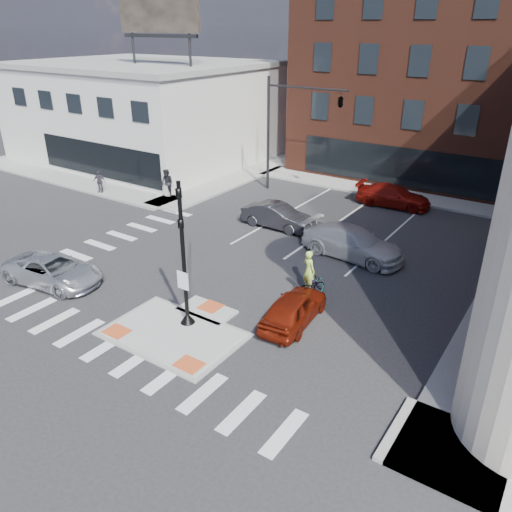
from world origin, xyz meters
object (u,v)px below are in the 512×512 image
Objects in this scene: white_pickup at (353,243)px; cyclist at (308,282)px; bg_car_silver at (506,245)px; silver_suv at (53,271)px; red_sedan at (294,308)px; pedestrian_b at (99,181)px; pedestrian_a at (167,183)px; bg_car_dark at (277,216)px; bg_car_red at (393,196)px.

white_pickup is 2.38× the size of cyclist.
cyclist is at bearing 51.97° from bg_car_silver.
red_sedan is at bearing -81.88° from silver_suv.
pedestrian_b reaches higher than silver_suv.
silver_suv is at bearing 50.51° from cyclist.
pedestrian_a is at bearing -1.73° from cyclist.
cyclist is 1.19× the size of pedestrian_a.
cyclist is 1.46× the size of pedestrian_b.
pedestrian_a is (-21.50, -2.74, 0.41)m from bg_car_silver.
bg_car_silver is 26.67m from pedestrian_b.
cyclist is (5.69, -6.53, 0.06)m from bg_car_dark.
white_pickup reaches higher than bg_car_silver.
bg_car_red is (-1.80, 16.41, 0.03)m from red_sedan.
bg_car_silver is 1.81× the size of cyclist.
bg_car_dark reaches higher than silver_suv.
white_pickup is at bearing -103.85° from bg_car_dark.
white_pickup is at bearing -177.34° from bg_car_red.
silver_suv is at bearing 157.63° from bg_car_dark.
bg_car_silver reaches higher than red_sedan.
cyclist is at bearing -179.07° from bg_car_red.
cyclist is 20.34m from pedestrian_b.
pedestrian_a is at bearing 0.61° from pedestrian_b.
cyclist is at bearing -71.25° from silver_suv.
bg_car_silver is at bearing -57.34° from silver_suv.
pedestrian_a is (-14.81, 1.68, 0.32)m from white_pickup.
red_sedan is 13.21m from bg_car_silver.
bg_car_dark is at bearing 80.76° from white_pickup.
cyclist reaches higher than white_pickup.
cyclist is 16.50m from pedestrian_a.
silver_suv is 14.99m from white_pickup.
pedestrian_b is (-14.05, -1.66, 0.22)m from bg_car_dark.
pedestrian_b is at bearing -24.79° from red_sedan.
pedestrian_a is at bearing 114.01° from bg_car_red.
bg_car_dark is 8.67m from cyclist.
bg_car_red is 20.70m from pedestrian_b.
pedestrian_a is at bearing 87.73° from bg_car_dark.
white_pickup is 5.20m from cyclist.
white_pickup is 3.48× the size of pedestrian_b.
silver_suv is 1.00× the size of bg_car_red.
bg_car_dark is 14.15m from pedestrian_b.
bg_car_silver is (5.99, 11.77, 0.03)m from red_sedan.
white_pickup is 1.12× the size of bg_car_red.
pedestrian_b reaches higher than red_sedan.
pedestrian_a reaches higher than pedestrian_b.
bg_car_dark reaches higher than bg_car_red.
bg_car_silver is at bearing 10.88° from pedestrian_a.
pedestrian_b is at bearing 95.38° from white_pickup.
red_sedan is 2.54× the size of pedestrian_b.
pedestrian_b is (-9.11, 10.44, 0.26)m from silver_suv.
silver_suv is 2.12× the size of cyclist.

